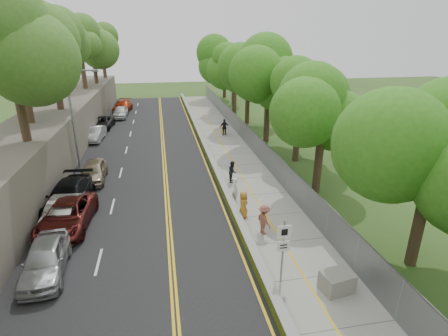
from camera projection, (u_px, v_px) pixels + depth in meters
name	position (u px, v px, depth m)	size (l,w,h in m)	color
ground	(242.00, 247.00, 18.23)	(140.00, 140.00, 0.00)	#33511E
road	(145.00, 159.00, 31.09)	(11.20, 66.00, 0.04)	black
sidewalk	(232.00, 154.00, 32.44)	(4.20, 66.00, 0.05)	gray
jersey_barrier	(207.00, 153.00, 31.96)	(0.42, 66.00, 0.60)	#A2D413
rock_embankment	(43.00, 143.00, 29.01)	(5.00, 66.00, 4.00)	#595147
chainlink_fence	(254.00, 143.00, 32.46)	(0.04, 66.00, 2.00)	slate
trees_embankment	(30.00, 33.00, 26.08)	(6.40, 66.00, 13.00)	#4C832B
trees_fenceside	(282.00, 76.00, 30.72)	(7.00, 66.00, 14.00)	#3E891F
streetlight	(75.00, 112.00, 27.67)	(2.52, 0.22, 8.00)	gray
signpost	(283.00, 245.00, 14.94)	(0.62, 0.09, 3.10)	gray
construction_barrel	(223.00, 129.00, 39.04)	(0.59, 0.59, 0.97)	orange
concrete_block	(337.00, 282.00, 14.93)	(1.30, 0.97, 0.87)	slate
car_0	(45.00, 259.00, 15.92)	(1.78, 4.42, 1.51)	#ACADB1
car_1	(63.00, 212.00, 20.21)	(1.53, 4.39, 1.45)	beige
car_2	(67.00, 215.00, 19.79)	(2.51, 5.45, 1.51)	#561917
car_3	(69.00, 196.00, 22.02)	(2.30, 5.66, 1.64)	black
car_4	(94.00, 171.00, 26.29)	(1.73, 4.30, 1.47)	gray
car_5	(95.00, 134.00, 36.49)	(1.50, 4.29, 1.41)	silver
car_6	(102.00, 123.00, 41.11)	(2.23, 4.83, 1.34)	black
car_7	(123.00, 106.00, 50.19)	(2.20, 5.41, 1.57)	#95290B
car_8	(120.00, 112.00, 46.44)	(1.75, 4.36, 1.49)	silver
painter_0	(243.00, 205.00, 20.83)	(0.83, 0.54, 1.70)	#B87B27
painter_1	(235.00, 190.00, 22.88)	(0.61, 0.40, 1.67)	silver
painter_2	(233.00, 171.00, 26.02)	(0.79, 0.61, 1.62)	black
painter_3	(264.00, 220.00, 19.11)	(1.11, 0.64, 1.72)	brown
person_far	(225.00, 127.00, 38.14)	(1.07, 0.45, 1.83)	black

